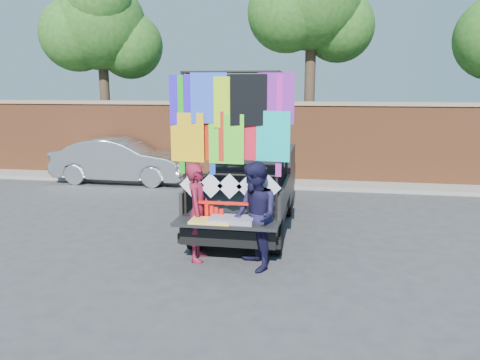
% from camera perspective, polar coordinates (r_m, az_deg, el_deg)
% --- Properties ---
extents(ground, '(90.00, 90.00, 0.00)m').
position_cam_1_polar(ground, '(8.91, -0.25, -8.89)').
color(ground, '#38383A').
rests_on(ground, ground).
extents(brick_wall, '(30.00, 0.45, 2.61)m').
position_cam_1_polar(brick_wall, '(15.40, 4.43, 4.75)').
color(brick_wall, brown).
rests_on(brick_wall, ground).
extents(curb, '(30.00, 1.20, 0.12)m').
position_cam_1_polar(curb, '(14.91, 4.09, -0.39)').
color(curb, gray).
rests_on(curb, ground).
extents(tree_left, '(4.20, 3.30, 7.05)m').
position_cam_1_polar(tree_left, '(18.30, -16.62, 17.26)').
color(tree_left, '#38281C').
rests_on(tree_left, ground).
extents(tree_mid, '(4.20, 3.30, 7.73)m').
position_cam_1_polar(tree_mid, '(16.56, 8.84, 20.30)').
color(tree_mid, '#38281C').
rests_on(tree_mid, ground).
extents(pickup_truck, '(2.11, 5.30, 3.34)m').
position_cam_1_polar(pickup_truck, '(10.76, 1.47, -0.65)').
color(pickup_truck, black).
rests_on(pickup_truck, ground).
extents(sedan, '(4.40, 1.55, 1.45)m').
position_cam_1_polar(sedan, '(15.69, -14.18, 2.35)').
color(sedan, silver).
rests_on(sedan, ground).
extents(woman, '(0.46, 0.67, 1.77)m').
position_cam_1_polar(woman, '(8.38, -5.13, -3.90)').
color(woman, maroon).
rests_on(woman, ground).
extents(man, '(1.04, 1.12, 1.85)m').
position_cam_1_polar(man, '(7.91, 1.81, -4.46)').
color(man, '#191638').
rests_on(man, ground).
extents(streamer_bundle, '(1.05, 0.06, 0.72)m').
position_cam_1_polar(streamer_bundle, '(8.14, -2.58, -4.26)').
color(streamer_bundle, '#FA190D').
rests_on(streamer_bundle, ground).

